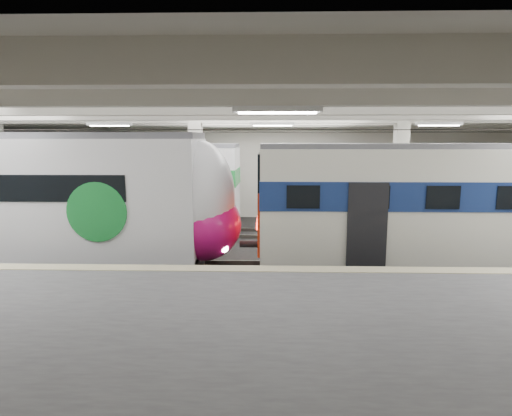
{
  "coord_description": "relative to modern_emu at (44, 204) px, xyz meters",
  "views": [
    {
      "loc": [
        -0.17,
        -13.86,
        4.44
      ],
      "look_at": [
        -0.57,
        1.0,
        2.0
      ],
      "focal_mm": 30.0,
      "sensor_mm": 36.0,
      "label": 1
    }
  ],
  "objects": [
    {
      "name": "older_rer",
      "position": [
        13.54,
        0.0,
        -0.03
      ],
      "size": [
        12.85,
        2.84,
        4.27
      ],
      "color": "silver",
      "rests_on": "ground"
    },
    {
      "name": "far_train",
      "position": [
        -0.38,
        5.5,
        -0.1
      ],
      "size": [
        13.03,
        2.86,
        4.19
      ],
      "rotation": [
        0.0,
        0.0,
        -0.02
      ],
      "color": "white",
      "rests_on": "ground"
    },
    {
      "name": "modern_emu",
      "position": [
        0.0,
        0.0,
        0.0
      ],
      "size": [
        14.4,
        2.97,
        4.62
      ],
      "color": "white",
      "rests_on": "ground"
    },
    {
      "name": "station_hall",
      "position": [
        7.63,
        -1.74,
        0.98
      ],
      "size": [
        36.0,
        24.0,
        5.75
      ],
      "color": "black",
      "rests_on": "ground"
    }
  ]
}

